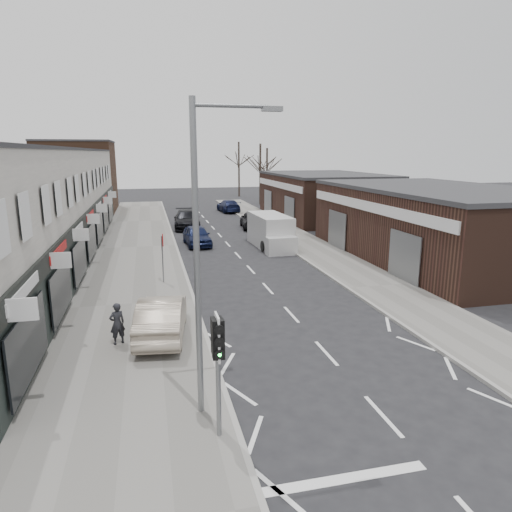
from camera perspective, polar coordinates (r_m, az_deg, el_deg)
ground at (r=14.85m, az=11.76°, el=-14.96°), size 160.00×160.00×0.00m
pavement_left at (r=34.51m, az=-14.67°, el=1.04°), size 5.50×64.00×0.12m
pavement_right at (r=36.38m, az=5.41°, el=1.99°), size 3.50×64.00×0.12m
shop_terrace_left at (r=32.42m, az=-27.15°, el=5.56°), size 8.00×41.00×7.10m
brick_block_far at (r=57.41m, az=-21.34°, el=9.10°), size 8.00×10.00×8.00m
right_unit_near at (r=31.99m, az=21.78°, el=3.62°), size 10.00×18.00×4.50m
right_unit_far at (r=49.56m, az=8.44°, el=7.35°), size 10.00×16.00×4.50m
tree_far_a at (r=62.00m, az=0.53°, el=6.47°), size 3.60×3.60×8.00m
tree_far_b at (r=68.40m, az=1.36°, el=7.06°), size 3.60×3.60×7.50m
tree_far_c at (r=73.55m, az=-2.12°, el=7.46°), size 3.60×3.60×8.50m
traffic_light at (r=10.85m, az=-4.81°, el=-11.36°), size 0.28×0.60×3.10m
street_lamp at (r=11.32m, az=-6.57°, el=1.35°), size 2.23×0.22×8.00m
warning_sign at (r=24.28m, az=-11.59°, el=1.50°), size 0.12×0.80×2.70m
white_van at (r=33.74m, az=1.86°, el=3.03°), size 2.35×6.19×2.38m
sedan_on_pavement at (r=17.52m, az=-11.68°, el=-7.39°), size 2.18×4.78×1.52m
pedestrian at (r=17.18m, az=-16.96°, el=-8.08°), size 0.66×0.56×1.54m
parked_car_left_a at (r=34.66m, az=-7.40°, el=2.55°), size 2.00×4.45×1.49m
parked_car_left_b at (r=42.75m, az=-8.64°, el=4.55°), size 2.65×5.78×1.64m
parked_car_right_a at (r=33.71m, az=2.14°, el=2.44°), size 1.92×4.86×1.57m
parked_car_right_b at (r=42.17m, az=-0.48°, el=4.59°), size 2.42×5.00×1.65m
parked_car_right_c at (r=54.14m, az=-3.46°, el=6.28°), size 2.33×5.08×1.44m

